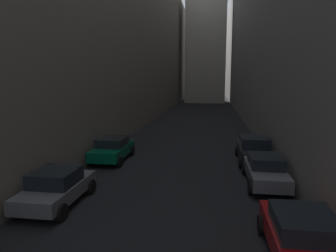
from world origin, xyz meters
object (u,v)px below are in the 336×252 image
(parked_car_left_second, at_px, (56,187))
(parked_car_right_far, at_px, (254,149))
(parked_car_right_second, at_px, (304,236))
(parked_car_right_third, at_px, (265,170))
(parked_car_left_third, at_px, (113,148))

(parked_car_left_second, distance_m, parked_car_right_far, 11.79)
(parked_car_right_second, distance_m, parked_car_right_third, 6.39)
(parked_car_left_third, relative_size, parked_car_right_second, 1.02)
(parked_car_left_second, distance_m, parked_car_left_third, 7.01)
(parked_car_right_third, height_order, parked_car_right_far, parked_car_right_far)
(parked_car_right_second, relative_size, parked_car_right_third, 0.93)
(parked_car_right_third, relative_size, parked_car_right_far, 1.03)
(parked_car_right_second, xyz_separation_m, parked_car_right_third, (0.00, 6.39, -0.01))
(parked_car_right_far, bearing_deg, parked_car_left_third, 95.47)
(parked_car_left_second, xyz_separation_m, parked_car_left_third, (0.00, 7.01, -0.01))
(parked_car_right_far, bearing_deg, parked_car_left_second, 131.74)
(parked_car_left_second, height_order, parked_car_right_far, parked_car_right_far)
(parked_car_left_second, relative_size, parked_car_right_second, 0.96)
(parked_car_left_second, distance_m, parked_car_right_third, 9.58)
(parked_car_right_second, bearing_deg, parked_car_right_far, 0.00)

